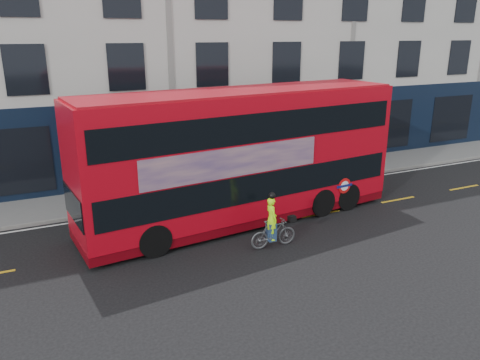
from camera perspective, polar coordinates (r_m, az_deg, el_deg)
ground at (r=15.94m, az=0.79°, el=-8.18°), size 120.00×120.00×0.00m
pavement at (r=21.54m, az=-6.66°, el=-1.17°), size 60.00×3.00×0.12m
kerb at (r=20.20m, az=-5.32°, el=-2.39°), size 60.00×0.12×0.13m
building_terrace at (r=26.65m, az=-11.85°, el=18.39°), size 50.00×10.07×15.00m
road_edge_line at (r=19.95m, az=-5.03°, el=-2.83°), size 58.00×0.10×0.01m
lane_dashes at (r=17.18m, az=-1.38°, el=-6.20°), size 58.00×0.12×0.01m
bus at (r=17.42m, az=0.35°, el=3.01°), size 12.55×4.06×4.98m
cyclist at (r=15.72m, az=4.04°, el=-5.99°), size 1.66×0.54×1.96m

